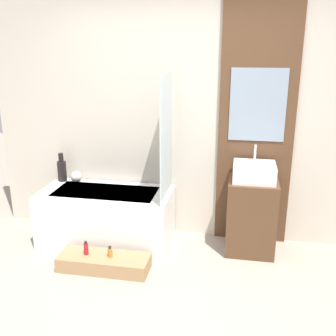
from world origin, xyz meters
TOP-DOWN VIEW (x-y plane):
  - ground_plane at (0.00, 0.00)m, footprint 12.00×12.00m
  - wall_tiled_back at (0.00, 1.58)m, footprint 4.20×0.06m
  - wall_wood_accent at (0.78, 1.53)m, footprint 0.76×0.04m
  - bathtub at (-0.75, 1.19)m, footprint 1.38×0.68m
  - glass_shower_screen at (-0.08, 1.15)m, footprint 0.01×0.56m
  - wooden_step_bench at (-0.59, 0.63)m, footprint 0.87×0.30m
  - vanity_cabinet at (0.78, 1.28)m, footprint 0.49×0.46m
  - sink at (0.78, 1.28)m, footprint 0.41×0.37m
  - vase_tall_dark at (-1.34, 1.43)m, footprint 0.10×0.10m
  - vase_round_light at (-1.17, 1.42)m, footprint 0.12×0.12m
  - bottle_soap_primary at (-0.77, 0.63)m, footprint 0.04×0.04m
  - bottle_soap_secondary at (-0.53, 0.63)m, footprint 0.05×0.05m

SIDE VIEW (x-z plane):
  - ground_plane at x=0.00m, z-range 0.00..0.00m
  - wooden_step_bench at x=-0.59m, z-range 0.00..0.14m
  - bottle_soap_secondary at x=-0.53m, z-range 0.14..0.24m
  - bottle_soap_primary at x=-0.77m, z-range 0.13..0.27m
  - bathtub at x=-0.75m, z-range 0.00..0.58m
  - vanity_cabinet at x=0.78m, z-range 0.00..0.77m
  - vase_round_light at x=-1.17m, z-range 0.58..0.70m
  - vase_tall_dark at x=-1.34m, z-range 0.55..0.87m
  - sink at x=0.78m, z-range 0.69..1.03m
  - glass_shower_screen at x=-0.08m, z-range 0.58..1.81m
  - wall_tiled_back at x=0.00m, z-range 0.00..2.60m
  - wall_wood_accent at x=0.78m, z-range 0.01..2.61m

